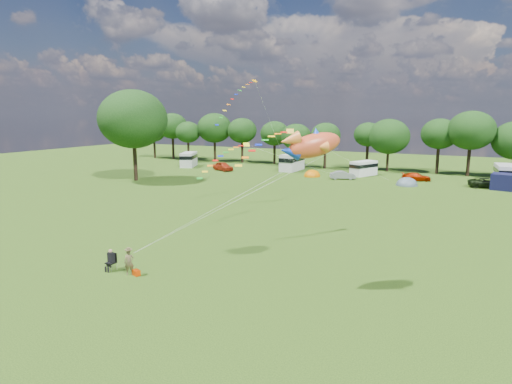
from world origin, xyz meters
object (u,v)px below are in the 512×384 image
at_px(car_c, 416,177).
at_px(camp_chair, 111,257).
at_px(campervan_a, 189,159).
at_px(kite_flyer, 129,262).
at_px(campervan_d, 505,174).
at_px(car_b, 343,175).
at_px(car_d, 488,183).
at_px(campervan_b, 292,162).
at_px(fish_kite, 310,145).
at_px(car_a, 223,166).
at_px(tent_greyblue, 407,185).
at_px(campervan_c, 364,168).
at_px(tent_orange, 312,176).
at_px(big_tree, 133,119).

xyz_separation_m(car_c, camp_chair, (-13.14, -47.53, 0.24)).
bearing_deg(campervan_a, car_c, -112.00).
bearing_deg(kite_flyer, campervan_a, 84.84).
relative_size(campervan_d, kite_flyer, 3.70).
bearing_deg(car_b, car_d, -108.33).
xyz_separation_m(car_b, campervan_b, (-10.66, 6.03, 0.92)).
height_order(car_c, campervan_a, campervan_a).
height_order(kite_flyer, fish_kite, fish_kite).
bearing_deg(car_a, tent_greyblue, -68.98).
height_order(campervan_c, kite_flyer, campervan_c).
bearing_deg(camp_chair, campervan_b, 102.25).
bearing_deg(car_a, campervan_a, 100.68).
distance_m(car_b, kite_flyer, 44.24).
bearing_deg(car_c, campervan_d, -101.10).
xyz_separation_m(campervan_d, camp_chair, (-24.63, -49.07, -0.68)).
height_order(tent_orange, fish_kite, fish_kite).
relative_size(tent_greyblue, camp_chair, 2.33).
height_order(big_tree, campervan_b, big_tree).
bearing_deg(kite_flyer, car_c, 39.70).
bearing_deg(car_b, camp_chair, 153.90).
bearing_deg(car_c, camp_chair, 145.85).
bearing_deg(campervan_c, camp_chair, -161.05).
relative_size(big_tree, car_a, 2.95).
relative_size(campervan_c, tent_orange, 1.79).
height_order(car_a, tent_greyblue, car_a).
xyz_separation_m(car_a, car_d, (40.82, 0.82, -0.09)).
xyz_separation_m(campervan_d, fish_kite, (-12.67, -45.79, 6.61)).
distance_m(car_a, campervan_c, 23.83).
bearing_deg(tent_orange, campervan_d, 8.80).
relative_size(car_a, tent_orange, 1.55).
xyz_separation_m(camp_chair, fish_kite, (11.96, 3.28, 7.30)).
bearing_deg(fish_kite, campervan_c, 56.15).
distance_m(campervan_a, campervan_c, 32.22).
bearing_deg(camp_chair, tent_orange, 96.29).
bearing_deg(campervan_c, tent_greyblue, -107.54).
bearing_deg(car_c, kite_flyer, 147.66).
bearing_deg(camp_chair, campervan_d, 66.89).
relative_size(big_tree, tent_greyblue, 4.05).
distance_m(tent_greyblue, camp_chair, 44.40).
distance_m(camp_chair, fish_kite, 14.39).
relative_size(car_a, campervan_c, 0.87).
xyz_separation_m(car_c, campervan_a, (-40.32, -0.72, 0.82)).
xyz_separation_m(car_a, kite_flyer, (19.98, -44.73, 0.05)).
bearing_deg(camp_chair, big_tree, 133.26).
xyz_separation_m(campervan_b, fish_kite, (19.64, -46.86, 6.58)).
xyz_separation_m(campervan_b, campervan_d, (32.31, -1.07, -0.03)).
bearing_deg(fish_kite, campervan_a, 89.44).
height_order(big_tree, car_a, big_tree).
height_order(campervan_d, fish_kite, fish_kite).
relative_size(campervan_c, tent_greyblue, 1.58).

